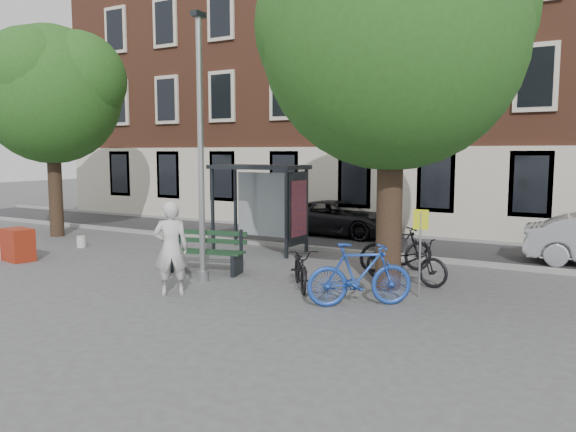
{
  "coord_description": "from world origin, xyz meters",
  "views": [
    {
      "loc": [
        8.15,
        -10.19,
        3.0
      ],
      "look_at": [
        1.16,
        1.99,
        1.4
      ],
      "focal_mm": 35.0,
      "sensor_mm": 36.0,
      "label": 1
    }
  ],
  "objects_px": {
    "lamppost": "(201,162)",
    "bus_shelter": "(272,189)",
    "bench": "(206,254)",
    "bike_a": "(406,261)",
    "painter": "(171,248)",
    "bike_c": "(301,268)",
    "bike_d": "(396,249)",
    "bike_b": "(360,274)",
    "car_dark": "(338,218)",
    "notice_sign": "(420,235)",
    "red_stand": "(18,245)"
  },
  "relations": [
    {
      "from": "lamppost",
      "to": "bus_shelter",
      "type": "bearing_deg",
      "value": 98.43
    },
    {
      "from": "bench",
      "to": "bike_a",
      "type": "bearing_deg",
      "value": 1.88
    },
    {
      "from": "painter",
      "to": "bus_shelter",
      "type": "bearing_deg",
      "value": -120.8
    },
    {
      "from": "bike_c",
      "to": "bike_d",
      "type": "xyz_separation_m",
      "value": [
        1.25,
        2.73,
        0.12
      ]
    },
    {
      "from": "bench",
      "to": "bike_c",
      "type": "xyz_separation_m",
      "value": [
        2.85,
        -0.27,
        -0.01
      ]
    },
    {
      "from": "bike_b",
      "to": "car_dark",
      "type": "height_order",
      "value": "bike_b"
    },
    {
      "from": "bench",
      "to": "bike_b",
      "type": "relative_size",
      "value": 1.0
    },
    {
      "from": "painter",
      "to": "car_dark",
      "type": "distance_m",
      "value": 9.59
    },
    {
      "from": "bike_a",
      "to": "painter",
      "type": "bearing_deg",
      "value": 138.18
    },
    {
      "from": "painter",
      "to": "lamppost",
      "type": "bearing_deg",
      "value": -119.01
    },
    {
      "from": "bus_shelter",
      "to": "bike_a",
      "type": "bearing_deg",
      "value": -22.74
    },
    {
      "from": "painter",
      "to": "notice_sign",
      "type": "height_order",
      "value": "painter"
    },
    {
      "from": "bus_shelter",
      "to": "bike_c",
      "type": "relative_size",
      "value": 1.61
    },
    {
      "from": "bench",
      "to": "car_dark",
      "type": "height_order",
      "value": "car_dark"
    },
    {
      "from": "bike_c",
      "to": "bus_shelter",
      "type": "bearing_deg",
      "value": 93.86
    },
    {
      "from": "bus_shelter",
      "to": "red_stand",
      "type": "height_order",
      "value": "bus_shelter"
    },
    {
      "from": "lamppost",
      "to": "notice_sign",
      "type": "distance_m",
      "value": 5.17
    },
    {
      "from": "painter",
      "to": "bike_b",
      "type": "height_order",
      "value": "painter"
    },
    {
      "from": "bench",
      "to": "red_stand",
      "type": "xyz_separation_m",
      "value": [
        -5.47,
        -1.39,
        -0.02
      ]
    },
    {
      "from": "bike_a",
      "to": "bus_shelter",
      "type": "bearing_deg",
      "value": 74.29
    },
    {
      "from": "red_stand",
      "to": "bench",
      "type": "bearing_deg",
      "value": 14.23
    },
    {
      "from": "bus_shelter",
      "to": "car_dark",
      "type": "xyz_separation_m",
      "value": [
        0.3,
        4.09,
        -1.29
      ]
    },
    {
      "from": "bench",
      "to": "notice_sign",
      "type": "height_order",
      "value": "notice_sign"
    },
    {
      "from": "notice_sign",
      "to": "car_dark",
      "type": "bearing_deg",
      "value": 121.88
    },
    {
      "from": "car_dark",
      "to": "notice_sign",
      "type": "height_order",
      "value": "notice_sign"
    },
    {
      "from": "bike_d",
      "to": "car_dark",
      "type": "xyz_separation_m",
      "value": [
        -3.9,
        4.96,
        0.04
      ]
    },
    {
      "from": "painter",
      "to": "red_stand",
      "type": "distance_m",
      "value": 6.32
    },
    {
      "from": "bus_shelter",
      "to": "bike_b",
      "type": "distance_m",
      "value": 6.45
    },
    {
      "from": "bench",
      "to": "notice_sign",
      "type": "distance_m",
      "value": 5.43
    },
    {
      "from": "bus_shelter",
      "to": "bench",
      "type": "relative_size",
      "value": 1.36
    },
    {
      "from": "lamppost",
      "to": "bus_shelter",
      "type": "xyz_separation_m",
      "value": [
        -0.61,
        4.11,
        -0.87
      ]
    },
    {
      "from": "bike_b",
      "to": "bike_d",
      "type": "bearing_deg",
      "value": -30.0
    },
    {
      "from": "bike_a",
      "to": "bike_d",
      "type": "height_order",
      "value": "bike_d"
    },
    {
      "from": "car_dark",
      "to": "notice_sign",
      "type": "distance_m",
      "value": 8.83
    },
    {
      "from": "bike_c",
      "to": "bike_d",
      "type": "relative_size",
      "value": 0.91
    },
    {
      "from": "bus_shelter",
      "to": "red_stand",
      "type": "distance_m",
      "value": 7.3
    },
    {
      "from": "red_stand",
      "to": "notice_sign",
      "type": "xyz_separation_m",
      "value": [
        10.83,
        1.67,
        0.86
      ]
    },
    {
      "from": "bike_b",
      "to": "red_stand",
      "type": "bearing_deg",
      "value": 55.17
    },
    {
      "from": "lamppost",
      "to": "red_stand",
      "type": "height_order",
      "value": "lamppost"
    },
    {
      "from": "red_stand",
      "to": "car_dark",
      "type": "bearing_deg",
      "value": 57.21
    },
    {
      "from": "bike_a",
      "to": "notice_sign",
      "type": "relative_size",
      "value": 1.1
    },
    {
      "from": "bike_b",
      "to": "notice_sign",
      "type": "bearing_deg",
      "value": -70.5
    },
    {
      "from": "bike_b",
      "to": "car_dark",
      "type": "xyz_separation_m",
      "value": [
        -4.34,
        8.39,
        -0.0
      ]
    },
    {
      "from": "lamppost",
      "to": "car_dark",
      "type": "xyz_separation_m",
      "value": [
        -0.31,
        8.2,
        -2.16
      ]
    },
    {
      "from": "bike_a",
      "to": "car_dark",
      "type": "height_order",
      "value": "car_dark"
    },
    {
      "from": "car_dark",
      "to": "bike_d",
      "type": "bearing_deg",
      "value": -140.05
    },
    {
      "from": "painter",
      "to": "notice_sign",
      "type": "relative_size",
      "value": 1.09
    },
    {
      "from": "lamppost",
      "to": "bus_shelter",
      "type": "height_order",
      "value": "lamppost"
    },
    {
      "from": "bike_a",
      "to": "bike_c",
      "type": "bearing_deg",
      "value": 137.19
    },
    {
      "from": "painter",
      "to": "bike_b",
      "type": "bearing_deg",
      "value": 157.51
    }
  ]
}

